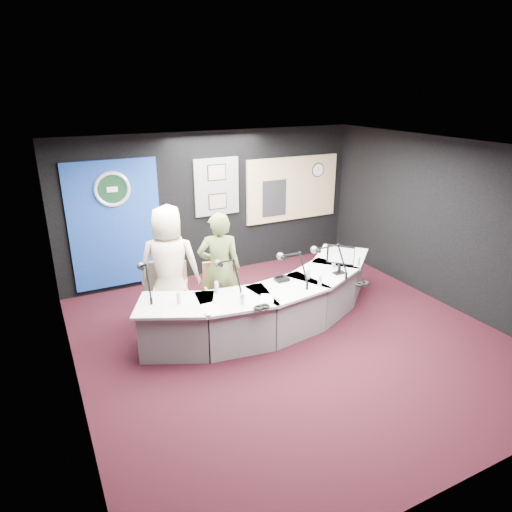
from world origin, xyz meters
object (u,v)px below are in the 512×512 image
person_woman (220,269)px  armchair_right (220,295)px  person_man (169,266)px  broadcast_desk (272,303)px  armchair_left (171,293)px

person_woman → armchair_right: bearing=-159.9°
person_woman → person_man: bearing=-7.1°
person_man → armchair_right: bearing=175.7°
broadcast_desk → person_woman: size_ratio=2.47×
person_man → person_woman: 0.78m
armchair_right → person_man: size_ratio=0.48×
broadcast_desk → person_man: bearing=150.4°
armchair_right → broadcast_desk: bearing=-18.0°
armchair_right → person_woman: (-0.00, 0.00, 0.44)m
armchair_right → person_woman: 0.44m
broadcast_desk → armchair_left: armchair_left is taller
armchair_right → person_man: (-0.69, 0.35, 0.50)m
armchair_left → person_woman: bearing=-5.3°
armchair_left → armchair_right: 0.78m
armchair_left → broadcast_desk: bearing=-7.8°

